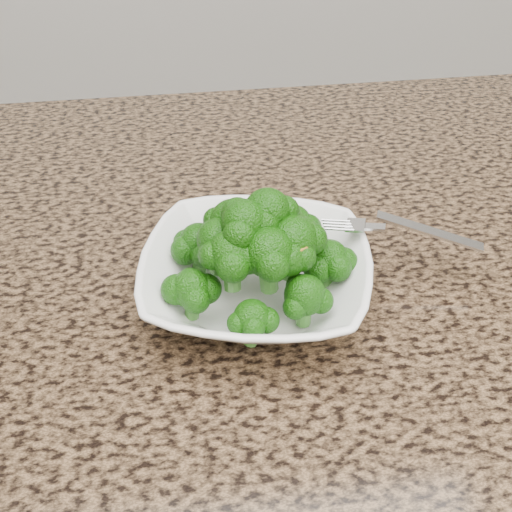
{
  "coord_description": "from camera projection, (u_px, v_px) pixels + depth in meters",
  "views": [
    {
      "loc": [
        -0.09,
        -0.09,
        1.29
      ],
      "look_at": [
        -0.03,
        0.35,
        0.95
      ],
      "focal_mm": 45.0,
      "sensor_mm": 36.0,
      "label": 1
    }
  ],
  "objects": [
    {
      "name": "granite_counter",
      "position": [
        297.0,
        342.0,
        0.57
      ],
      "size": [
        1.64,
        1.04,
        0.03
      ],
      "primitive_type": "cube",
      "color": "brown",
      "rests_on": "cabinet"
    },
    {
      "name": "bowl",
      "position": [
        256.0,
        278.0,
        0.58
      ],
      "size": [
        0.25,
        0.25,
        0.05
      ],
      "primitive_type": "imported",
      "rotation": [
        0.0,
        0.0,
        -0.23
      ],
      "color": "white",
      "rests_on": "granite_counter"
    },
    {
      "name": "garlic_topping",
      "position": [
        256.0,
        181.0,
        0.51
      ],
      "size": [
        0.11,
        0.11,
        0.01
      ],
      "primitive_type": null,
      "color": "#B2842B",
      "rests_on": "broccoli_pile"
    },
    {
      "name": "fork",
      "position": [
        378.0,
        227.0,
        0.59
      ],
      "size": [
        0.17,
        0.09,
        0.01
      ],
      "primitive_type": null,
      "rotation": [
        0.0,
        0.0,
        -0.38
      ],
      "color": "silver",
      "rests_on": "bowl"
    },
    {
      "name": "broccoli_pile",
      "position": [
        256.0,
        221.0,
        0.54
      ],
      "size": [
        0.18,
        0.18,
        0.07
      ],
      "primitive_type": null,
      "color": "#175609",
      "rests_on": "bowl"
    }
  ]
}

